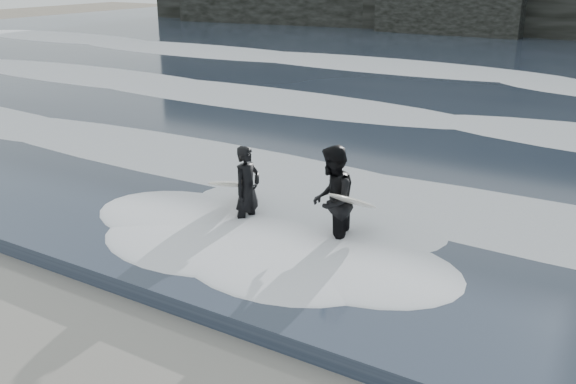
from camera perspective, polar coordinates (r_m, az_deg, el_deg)
name	(u,v)px	position (r m, az deg, el deg)	size (l,w,h in m)	color
sea	(527,69)	(33.22, 20.44, 10.20)	(90.00, 52.00, 0.30)	#293345
foam_near	(328,176)	(14.57, 3.57, 1.44)	(60.00, 3.20, 0.20)	white
foam_mid	(434,116)	(20.79, 12.83, 6.62)	(60.00, 4.00, 0.24)	white
foam_far	(506,75)	(29.31, 18.82, 9.85)	(60.00, 4.80, 0.30)	white
surfer_left	(244,189)	(12.31, -3.96, 0.28)	(1.23, 2.16, 1.73)	black
surfer_right	(333,201)	(11.32, 4.05, -0.80)	(1.18, 1.76, 2.00)	black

